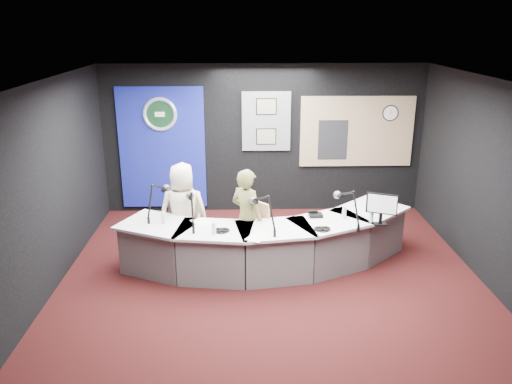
{
  "coord_description": "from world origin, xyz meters",
  "views": [
    {
      "loc": [
        -0.4,
        -6.44,
        3.53
      ],
      "look_at": [
        -0.2,
        0.8,
        1.1
      ],
      "focal_mm": 36.0,
      "sensor_mm": 36.0,
      "label": 1
    }
  ],
  "objects_px": {
    "armchair_right": "(247,236)",
    "person_man": "(183,212)",
    "person_woman": "(247,218)",
    "armchair_left": "(184,230)",
    "broadcast_desk": "(267,243)"
  },
  "relations": [
    {
      "from": "person_man",
      "to": "broadcast_desk",
      "type": "bearing_deg",
      "value": 162.56
    },
    {
      "from": "broadcast_desk",
      "to": "person_woman",
      "type": "distance_m",
      "value": 0.48
    },
    {
      "from": "armchair_right",
      "to": "person_woman",
      "type": "relative_size",
      "value": 0.6
    },
    {
      "from": "armchair_left",
      "to": "armchair_right",
      "type": "height_order",
      "value": "armchair_left"
    },
    {
      "from": "broadcast_desk",
      "to": "armchair_right",
      "type": "height_order",
      "value": "armchair_right"
    },
    {
      "from": "person_man",
      "to": "person_woman",
      "type": "relative_size",
      "value": 1.01
    },
    {
      "from": "armchair_right",
      "to": "person_woman",
      "type": "height_order",
      "value": "person_woman"
    },
    {
      "from": "armchair_right",
      "to": "person_man",
      "type": "distance_m",
      "value": 1.05
    },
    {
      "from": "person_man",
      "to": "person_woman",
      "type": "height_order",
      "value": "person_man"
    },
    {
      "from": "armchair_right",
      "to": "broadcast_desk",
      "type": "bearing_deg",
      "value": 30.56
    },
    {
      "from": "broadcast_desk",
      "to": "person_man",
      "type": "xyz_separation_m",
      "value": [
        -1.26,
        0.36,
        0.38
      ]
    },
    {
      "from": "person_man",
      "to": "armchair_left",
      "type": "bearing_deg",
      "value": 180.0
    },
    {
      "from": "person_man",
      "to": "person_woman",
      "type": "xyz_separation_m",
      "value": [
        0.97,
        -0.27,
        -0.01
      ]
    },
    {
      "from": "armchair_left",
      "to": "broadcast_desk",
      "type": "bearing_deg",
      "value": -19.16
    },
    {
      "from": "armchair_left",
      "to": "person_woman",
      "type": "bearing_deg",
      "value": -18.73
    }
  ]
}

